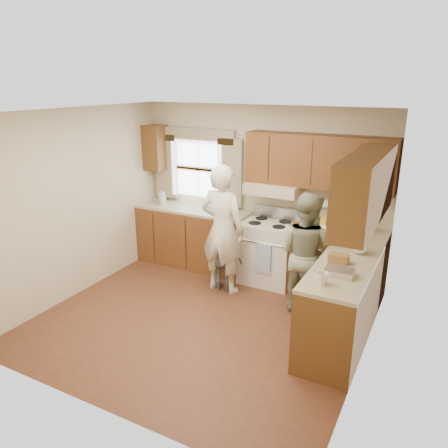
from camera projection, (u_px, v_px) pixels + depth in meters
The scene contains 6 objects.
room at pixel (200, 224), 5.00m from camera, with size 3.80×3.80×3.80m.
kitchen_fixtures at pixel (282, 238), 5.77m from camera, with size 3.80×2.25×2.15m.
stove at pixel (269, 251), 6.33m from camera, with size 0.76×0.67×1.07m.
woman_left at pixel (223, 230), 5.90m from camera, with size 0.65×0.43×1.80m, color silver.
woman_right at pixel (305, 253), 5.43m from camera, with size 0.76×0.59×1.55m, color #213A23.
child at pixel (224, 261), 6.03m from camera, with size 0.52×0.22×0.88m, color slate.
Camera 1 is at (2.45, -4.08, 2.82)m, focal length 35.00 mm.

